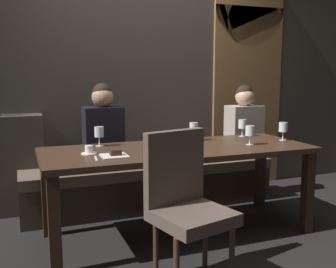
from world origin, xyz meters
TOP-DOWN VIEW (x-y plane):
  - ground at (0.00, 0.00)m, footprint 9.00×9.00m
  - back_wall_tiled at (0.00, 1.22)m, footprint 6.00×0.12m
  - arched_door at (1.35, 1.15)m, footprint 0.90×0.05m
  - dining_table at (0.00, 0.00)m, footprint 2.20×0.84m
  - banquette_bench at (0.00, 0.70)m, footprint 2.50×0.44m
  - chair_near_side at (-0.26, -0.72)m, footprint 0.54×0.54m
  - diner_redhead at (-0.47, 0.71)m, footprint 0.36×0.24m
  - diner_bearded at (1.04, 0.70)m, footprint 0.36×0.24m
  - wine_glass_end_left at (0.78, 0.31)m, footprint 0.08×0.08m
  - wine_glass_far_left at (1.01, -0.01)m, footprint 0.08×0.08m
  - wine_glass_end_right at (0.61, -0.10)m, footprint 0.08×0.08m
  - wine_glass_far_right at (0.25, 0.27)m, footprint 0.08×0.08m
  - wine_glass_center_back at (-0.60, 0.29)m, footprint 0.08×0.08m
  - espresso_cup at (-0.73, -0.00)m, footprint 0.12×0.12m
  - dessert_plate at (-0.57, -0.16)m, footprint 0.19×0.19m
  - fork_on_table at (-0.71, -0.19)m, footprint 0.03×0.17m
  - folded_napkin at (-0.11, 0.26)m, footprint 0.14×0.13m

SIDE VIEW (x-z plane):
  - ground at x=0.00m, z-range 0.00..0.00m
  - banquette_bench at x=0.00m, z-range 0.00..0.45m
  - chair_near_side at x=-0.26m, z-range 0.07..1.05m
  - dining_table at x=0.00m, z-range 0.28..1.02m
  - fork_on_table at x=-0.71m, z-range 0.74..0.75m
  - folded_napkin at x=-0.11m, z-range 0.74..0.75m
  - dessert_plate at x=-0.57m, z-range 0.73..0.78m
  - espresso_cup at x=-0.73m, z-range 0.73..0.80m
  - diner_bearded at x=1.04m, z-range 0.43..1.20m
  - diner_redhead at x=-0.47m, z-range 0.43..1.23m
  - wine_glass_center_back at x=-0.60m, z-range 0.77..0.93m
  - wine_glass_far_right at x=0.25m, z-range 0.77..0.93m
  - wine_glass_far_left at x=1.01m, z-range 0.77..0.93m
  - wine_glass_end_left at x=0.78m, z-range 0.77..0.94m
  - wine_glass_end_right at x=0.61m, z-range 0.77..0.94m
  - arched_door at x=1.35m, z-range 0.09..2.64m
  - back_wall_tiled at x=0.00m, z-range 0.00..3.00m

